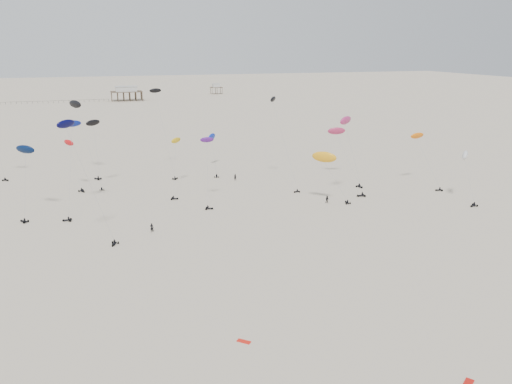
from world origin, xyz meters
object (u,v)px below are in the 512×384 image
object	(u,v)px
rig_0	(73,158)
rig_8	(350,139)
spectator_0	(152,232)
pavilion_main	(127,94)
pavilion_small	(216,89)
rig_4	(340,140)

from	to	relation	value
rig_0	rig_8	size ratio (longest dim) A/B	0.65
spectator_0	pavilion_main	bearing A→B (deg)	-79.37
pavilion_small	rig_0	xyz separation A→B (m)	(-97.11, -252.55, 4.81)
rig_4	rig_8	xyz separation A→B (m)	(-6.49, -17.27, 3.73)
pavilion_main	rig_0	size ratio (longest dim) A/B	1.60
pavilion_main	rig_8	xyz separation A→B (m)	(37.74, -249.73, 10.36)
rig_0	spectator_0	size ratio (longest dim) A/B	5.92
pavilion_main	rig_8	bearing A→B (deg)	-81.41
rig_0	rig_4	xyz separation A→B (m)	(71.33, -9.90, 2.56)
rig_0	spectator_0	bearing A→B (deg)	82.42
rig_0	rig_4	bearing A→B (deg)	142.24
rig_0	rig_4	size ratio (longest dim) A/B	0.74
rig_0	rig_8	bearing A→B (deg)	127.41
rig_4	spectator_0	world-z (taller)	rig_4
rig_0	spectator_0	distance (m)	41.69
pavilion_small	rig_4	xyz separation A→B (m)	(-25.77, -262.46, 7.37)
rig_8	rig_0	bearing A→B (deg)	71.16
rig_4	spectator_0	xyz separation A→B (m)	(-55.85, -27.90, -10.85)
rig_8	pavilion_main	bearing A→B (deg)	12.49
pavilion_main	spectator_0	bearing A→B (deg)	-92.56
rig_8	rig_4	bearing A→B (deg)	-16.69
pavilion_small	rig_4	distance (m)	263.82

